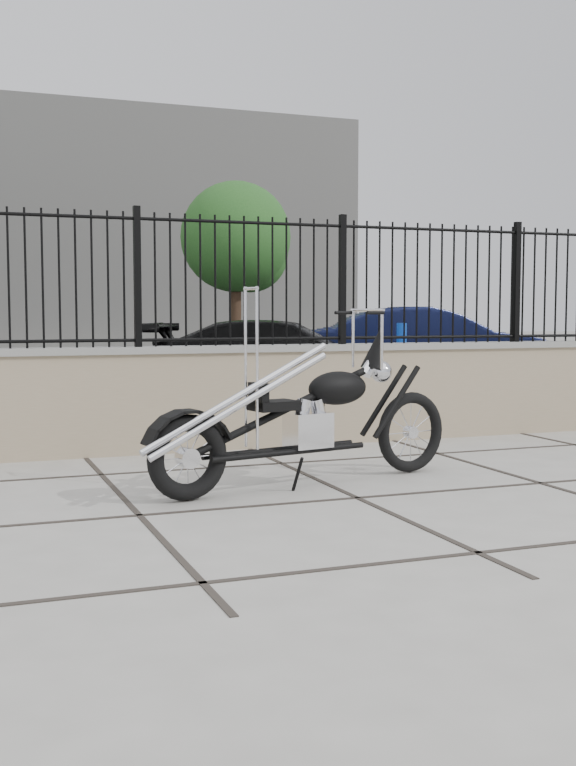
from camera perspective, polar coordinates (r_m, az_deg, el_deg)
The scene contains 10 objects.
ground_plane at distance 6.19m, azimuth 4.43°, elevation -7.32°, with size 90.00×90.00×0.00m, color #99968E.
parking_lot at distance 18.21m, azimuth -12.49°, elevation 0.41°, with size 30.00×30.00×0.00m, color black.
retaining_wall at distance 8.42m, azimuth -2.78°, elevation -0.86°, with size 14.00×0.36×0.96m, color gray.
iron_fence at distance 8.39m, azimuth -2.80°, elevation 6.50°, with size 14.00×0.08×1.20m, color black.
background_building at distance 32.20m, azimuth -16.22°, elevation 9.20°, with size 22.00×6.00×8.00m, color beige.
chopper_motorcycle at distance 6.48m, azimuth 0.94°, elevation -0.20°, with size 2.45×0.43×1.47m, color black, non-canonical shape.
car_black at distance 13.36m, azimuth -0.30°, elevation 1.56°, with size 1.62×3.99×1.16m, color black.
car_blue at distance 14.89m, azimuth 9.03°, elevation 2.19°, with size 1.44×4.12×1.36m, color black.
bollard_b at distance 12.16m, azimuth 7.22°, elevation 1.15°, with size 0.14×0.14×1.13m, color blue.
tree_right at distance 23.01m, azimuth -3.35°, elevation 9.58°, with size 2.80×2.80×4.72m.
Camera 1 is at (-2.57, -5.48, 1.27)m, focal length 42.00 mm.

